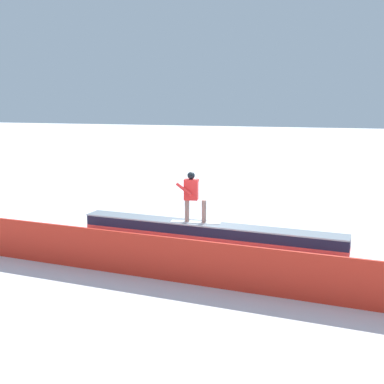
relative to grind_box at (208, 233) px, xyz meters
The scene contains 4 objects.
ground_plane 0.23m from the grind_box, ahead, with size 120.00×120.00×0.00m, color white.
grind_box is the anchor object (origin of this frame).
snowboarder 1.21m from the grind_box, ahead, with size 1.51×0.48×1.51m.
safety_fence 3.36m from the grind_box, 90.00° to the left, with size 12.89×0.06×1.04m, color red.
Camera 1 is at (-3.46, 13.03, 4.09)m, focal length 44.30 mm.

